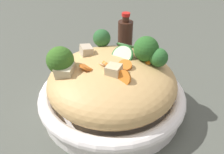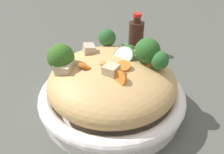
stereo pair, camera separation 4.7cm
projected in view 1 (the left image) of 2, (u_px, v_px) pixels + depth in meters
The scene contains 8 objects.
ground_plane at pixel (112, 107), 0.51m from camera, with size 3.00×3.00×0.00m, color #4C4F46.
serving_bowl at pixel (112, 98), 0.50m from camera, with size 0.30×0.30×0.05m.
noodle_heap at pixel (112, 81), 0.47m from camera, with size 0.26×0.26×0.10m.
broccoli_florets at pixel (109, 52), 0.46m from camera, with size 0.19×0.23×0.07m.
carrot_coins at pixel (119, 68), 0.43m from camera, with size 0.09×0.14×0.03m.
zucchini_slices at pixel (124, 50), 0.50m from camera, with size 0.13×0.10×0.05m.
chicken_chunks at pixel (101, 62), 0.45m from camera, with size 0.13×0.21×0.04m.
soy_sauce_bottle at pixel (125, 35), 0.71m from camera, with size 0.04×0.04×0.12m.
Camera 1 is at (0.35, -0.16, 0.34)m, focal length 37.56 mm.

